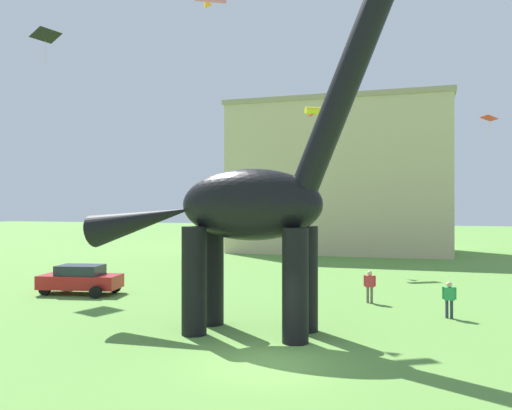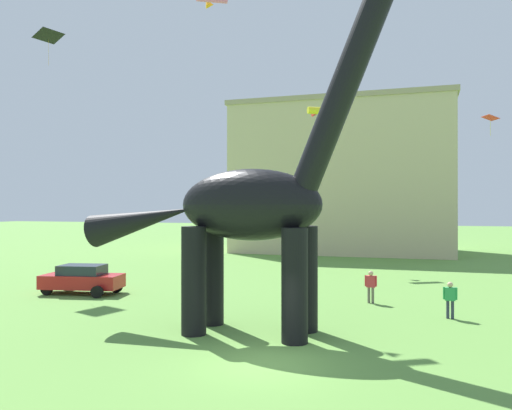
# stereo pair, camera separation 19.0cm
# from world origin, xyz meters

# --- Properties ---
(ground_plane) EXTENTS (240.00, 240.00, 0.00)m
(ground_plane) POSITION_xyz_m (0.00, 0.00, 0.00)
(ground_plane) COLOR #5B8E3D
(dinosaur_sculpture) EXTENTS (12.57, 2.66, 13.14)m
(dinosaur_sculpture) POSITION_xyz_m (-1.59, 3.39, 4.75)
(dinosaur_sculpture) COLOR black
(dinosaur_sculpture) RESTS_ON ground_plane
(parked_sedan_left) EXTENTS (4.46, 2.53, 1.55)m
(parked_sedan_left) POSITION_xyz_m (-12.86, 8.76, 0.81)
(parked_sedan_left) COLOR red
(parked_sedan_left) RESTS_ON ground_plane
(person_watching_child) EXTENTS (0.59, 0.26, 1.57)m
(person_watching_child) POSITION_xyz_m (2.17, 10.76, 0.95)
(person_watching_child) COLOR #6B6056
(person_watching_child) RESTS_ON ground_plane
(person_near_flyer) EXTENTS (0.57, 0.25, 1.53)m
(person_near_flyer) POSITION_xyz_m (5.65, 8.25, 0.93)
(person_near_flyer) COLOR #2D3347
(person_near_flyer) RESTS_ON ground_plane
(kite_drifting) EXTENTS (1.64, 2.02, 2.29)m
(kite_drifting) POSITION_xyz_m (-19.77, 14.41, 16.36)
(kite_drifting) COLOR black
(kite_high_right) EXTENTS (2.01, 2.09, 0.59)m
(kite_high_right) POSITION_xyz_m (-3.27, 25.78, 12.27)
(kite_high_right) COLOR yellow
(kite_near_high) EXTENTS (0.74, 0.84, 0.90)m
(kite_near_high) POSITION_xyz_m (7.39, 9.92, 8.58)
(kite_near_high) COLOR red
(background_building_block) EXTENTS (22.02, 12.04, 15.36)m
(background_building_block) POSITION_xyz_m (-3.30, 39.45, 7.69)
(background_building_block) COLOR #CCB78E
(background_building_block) RESTS_ON ground_plane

